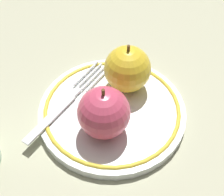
{
  "coord_description": "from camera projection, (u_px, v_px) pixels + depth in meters",
  "views": [
    {
      "loc": [
        0.28,
        -0.03,
        0.37
      ],
      "look_at": [
        -0.01,
        -0.01,
        0.04
      ],
      "focal_mm": 50.0,
      "sensor_mm": 36.0,
      "label": 1
    }
  ],
  "objects": [
    {
      "name": "apple_second_whole",
      "position": [
        127.0,
        69.0,
        0.46
      ],
      "size": [
        0.07,
        0.07,
        0.08
      ],
      "color": "gold",
      "rests_on": "plate"
    },
    {
      "name": "apple_red_whole",
      "position": [
        104.0,
        113.0,
        0.4
      ],
      "size": [
        0.07,
        0.07,
        0.08
      ],
      "color": "#CA4360",
      "rests_on": "plate"
    },
    {
      "name": "ground_plane",
      "position": [
        119.0,
        118.0,
        0.46
      ],
      "size": [
        2.0,
        2.0,
        0.0
      ],
      "primitive_type": "plane",
      "color": "#A9A98A"
    },
    {
      "name": "plate",
      "position": [
        112.0,
        111.0,
        0.46
      ],
      "size": [
        0.22,
        0.22,
        0.02
      ],
      "color": "white",
      "rests_on": "ground_plane"
    },
    {
      "name": "fork",
      "position": [
        66.0,
        102.0,
        0.46
      ],
      "size": [
        0.16,
        0.12,
        0.0
      ],
      "rotation": [
        0.0,
        0.0,
        2.51
      ],
      "color": "silver",
      "rests_on": "plate"
    }
  ]
}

